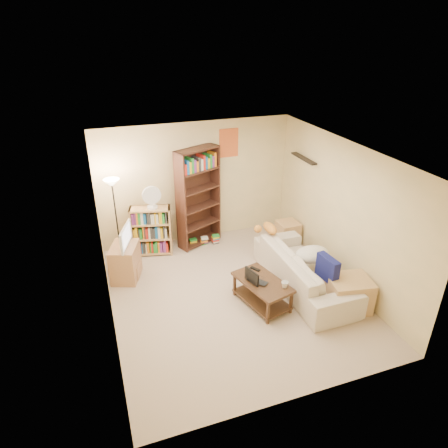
{
  "coord_description": "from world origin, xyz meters",
  "views": [
    {
      "loc": [
        -1.99,
        -5.22,
        4.17
      ],
      "look_at": [
        0.06,
        0.64,
        1.05
      ],
      "focal_mm": 32.0,
      "sensor_mm": 36.0,
      "label": 1
    }
  ],
  "objects_px": {
    "floor_lamp": "(114,197)",
    "sofa": "(304,270)",
    "mug": "(285,285)",
    "end_cabinet": "(348,294)",
    "coffee_table": "(262,289)",
    "television": "(122,237)",
    "laptop": "(259,280)",
    "tv_stand": "(125,262)",
    "side_table": "(288,233)",
    "tall_bookshelf": "(198,196)",
    "short_bookshelf": "(151,231)",
    "tabby_cat": "(268,228)",
    "desk_fan": "(152,197)"
  },
  "relations": [
    {
      "from": "end_cabinet",
      "to": "short_bookshelf",
      "type": "bearing_deg",
      "value": 133.68
    },
    {
      "from": "laptop",
      "to": "side_table",
      "type": "height_order",
      "value": "side_table"
    },
    {
      "from": "side_table",
      "to": "end_cabinet",
      "type": "height_order",
      "value": "end_cabinet"
    },
    {
      "from": "laptop",
      "to": "desk_fan",
      "type": "bearing_deg",
      "value": -6.27
    },
    {
      "from": "tv_stand",
      "to": "floor_lamp",
      "type": "relative_size",
      "value": 0.39
    },
    {
      "from": "tv_stand",
      "to": "television",
      "type": "xyz_separation_m",
      "value": [
        0.0,
        0.0,
        0.52
      ]
    },
    {
      "from": "sofa",
      "to": "tall_bookshelf",
      "type": "bearing_deg",
      "value": 31.26
    },
    {
      "from": "tv_stand",
      "to": "end_cabinet",
      "type": "bearing_deg",
      "value": -11.87
    },
    {
      "from": "desk_fan",
      "to": "side_table",
      "type": "distance_m",
      "value": 2.92
    },
    {
      "from": "laptop",
      "to": "tabby_cat",
      "type": "bearing_deg",
      "value": -68.21
    },
    {
      "from": "side_table",
      "to": "floor_lamp",
      "type": "bearing_deg",
      "value": 173.19
    },
    {
      "from": "tabby_cat",
      "to": "coffee_table",
      "type": "xyz_separation_m",
      "value": [
        -0.59,
        -1.11,
        -0.48
      ]
    },
    {
      "from": "laptop",
      "to": "tv_stand",
      "type": "relative_size",
      "value": 0.62
    },
    {
      "from": "tv_stand",
      "to": "television",
      "type": "height_order",
      "value": "television"
    },
    {
      "from": "short_bookshelf",
      "to": "floor_lamp",
      "type": "xyz_separation_m",
      "value": [
        -0.64,
        -0.12,
        0.86
      ]
    },
    {
      "from": "coffee_table",
      "to": "laptop",
      "type": "distance_m",
      "value": 0.18
    },
    {
      "from": "floor_lamp",
      "to": "sofa",
      "type": "bearing_deg",
      "value": -32.83
    },
    {
      "from": "mug",
      "to": "coffee_table",
      "type": "bearing_deg",
      "value": 133.35
    },
    {
      "from": "tv_stand",
      "to": "floor_lamp",
      "type": "bearing_deg",
      "value": 112.88
    },
    {
      "from": "tall_bookshelf",
      "to": "laptop",
      "type": "bearing_deg",
      "value": -105.58
    },
    {
      "from": "tabby_cat",
      "to": "tall_bookshelf",
      "type": "bearing_deg",
      "value": 129.01
    },
    {
      "from": "floor_lamp",
      "to": "mug",
      "type": "bearing_deg",
      "value": -46.08
    },
    {
      "from": "tall_bookshelf",
      "to": "end_cabinet",
      "type": "relative_size",
      "value": 3.1
    },
    {
      "from": "sofa",
      "to": "desk_fan",
      "type": "relative_size",
      "value": 5.08
    },
    {
      "from": "mug",
      "to": "end_cabinet",
      "type": "bearing_deg",
      "value": -15.9
    },
    {
      "from": "floor_lamp",
      "to": "short_bookshelf",
      "type": "bearing_deg",
      "value": 10.52
    },
    {
      "from": "side_table",
      "to": "desk_fan",
      "type": "bearing_deg",
      "value": 169.97
    },
    {
      "from": "tv_stand",
      "to": "side_table",
      "type": "height_order",
      "value": "tv_stand"
    },
    {
      "from": "tv_stand",
      "to": "coffee_table",
      "type": "bearing_deg",
      "value": -16.47
    },
    {
      "from": "coffee_table",
      "to": "short_bookshelf",
      "type": "bearing_deg",
      "value": 107.46
    },
    {
      "from": "laptop",
      "to": "television",
      "type": "relative_size",
      "value": 0.63
    },
    {
      "from": "laptop",
      "to": "floor_lamp",
      "type": "height_order",
      "value": "floor_lamp"
    },
    {
      "from": "mug",
      "to": "side_table",
      "type": "relative_size",
      "value": 0.26
    },
    {
      "from": "sofa",
      "to": "coffee_table",
      "type": "xyz_separation_m",
      "value": [
        -0.9,
        -0.22,
        -0.05
      ]
    },
    {
      "from": "mug",
      "to": "short_bookshelf",
      "type": "relative_size",
      "value": 0.12
    },
    {
      "from": "coffee_table",
      "to": "television",
      "type": "xyz_separation_m",
      "value": [
        -2.02,
        1.51,
        0.56
      ]
    },
    {
      "from": "coffee_table",
      "to": "floor_lamp",
      "type": "bearing_deg",
      "value": 119.33
    },
    {
      "from": "sofa",
      "to": "laptop",
      "type": "relative_size",
      "value": 5.64
    },
    {
      "from": "sofa",
      "to": "side_table",
      "type": "bearing_deg",
      "value": -17.31
    },
    {
      "from": "mug",
      "to": "end_cabinet",
      "type": "distance_m",
      "value": 1.07
    },
    {
      "from": "mug",
      "to": "end_cabinet",
      "type": "relative_size",
      "value": 0.19
    },
    {
      "from": "tabby_cat",
      "to": "desk_fan",
      "type": "distance_m",
      "value": 2.27
    },
    {
      "from": "sofa",
      "to": "side_table",
      "type": "height_order",
      "value": "sofa"
    },
    {
      "from": "television",
      "to": "tall_bookshelf",
      "type": "bearing_deg",
      "value": -42.92
    },
    {
      "from": "tv_stand",
      "to": "mug",
      "type": "bearing_deg",
      "value": -17.74
    },
    {
      "from": "tall_bookshelf",
      "to": "end_cabinet",
      "type": "distance_m",
      "value": 3.43
    },
    {
      "from": "tabby_cat",
      "to": "coffee_table",
      "type": "distance_m",
      "value": 1.35
    },
    {
      "from": "tabby_cat",
      "to": "tall_bookshelf",
      "type": "height_order",
      "value": "tall_bookshelf"
    },
    {
      "from": "sofa",
      "to": "floor_lamp",
      "type": "relative_size",
      "value": 1.36
    },
    {
      "from": "tall_bookshelf",
      "to": "short_bookshelf",
      "type": "xyz_separation_m",
      "value": [
        -1.01,
        -0.09,
        -0.58
      ]
    }
  ]
}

